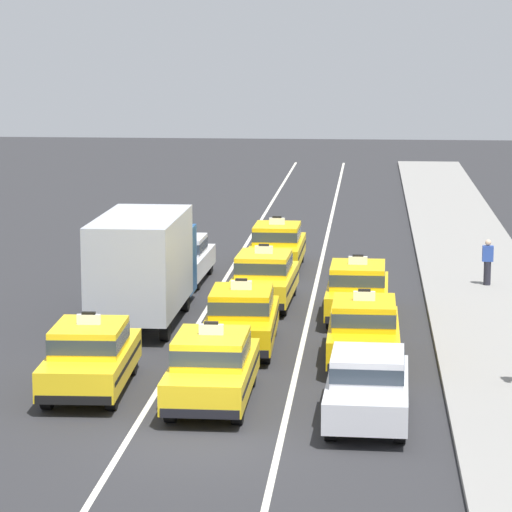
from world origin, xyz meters
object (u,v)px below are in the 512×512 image
Objects in this scene: taxi_center_fourth at (277,245)px; pedestrian_mid_block at (488,262)px; taxi_center_second at (242,317)px; taxi_right_third at (358,289)px; taxi_center_third at (264,277)px; taxi_right_second at (364,329)px; sedan_right_nearest at (368,384)px; box_truck_left_second at (145,262)px; sedan_left_third at (181,257)px; taxi_left_nearest at (90,356)px; taxi_center_nearest at (212,367)px.

taxi_center_fourth is 7.89m from pedestrian_mid_block.
taxi_center_second is 5.14m from taxi_right_third.
taxi_center_third is 1.01× the size of taxi_right_second.
taxi_center_fourth is at bearing 100.28° from sedan_right_nearest.
taxi_center_second is 1.00× the size of taxi_center_third.
pedestrian_mid_block is at bearing 75.61° from sedan_right_nearest.
taxi_right_third is (3.07, 4.12, 0.00)m from taxi_center_second.
box_truck_left_second is at bearing 135.55° from taxi_center_second.
taxi_right_second reaches higher than sedan_left_third.
taxi_left_nearest is 1.01× the size of taxi_right_third.
taxi_right_second is at bearing -19.22° from taxi_center_second.
taxi_left_nearest and taxi_center_nearest have the same top height.
taxi_right_third is 6.46m from pedestrian_mid_block.
taxi_center_third is 1.01× the size of taxi_center_fourth.
box_truck_left_second is at bearing 90.13° from taxi_left_nearest.
taxi_center_nearest is 0.99× the size of taxi_center_third.
taxi_left_nearest is 10.62m from taxi_right_third.
taxi_center_fourth is at bearing 40.27° from sedan_left_third.
box_truck_left_second is (-0.02, 7.60, 0.90)m from taxi_left_nearest.
taxi_left_nearest is at bearing 165.56° from taxi_center_nearest.
taxi_center_second and taxi_right_second have the same top height.
box_truck_left_second reaches higher than taxi_center_second.
box_truck_left_second is 9.55m from taxi_center_fourth.
taxi_center_third is at bearing 88.58° from taxi_center_nearest.
pedestrian_mid_block is (7.26, -3.08, 0.05)m from taxi_center_fourth.
sedan_left_third is 0.95× the size of taxi_right_second.
taxi_center_second is at bearing 160.78° from taxi_right_second.
taxi_center_fourth is at bearing 110.73° from taxi_right_third.
sedan_right_nearest is at bearing -79.72° from taxi_center_fourth.
taxi_center_nearest is 2.98× the size of pedestrian_mid_block.
taxi_center_nearest is 1.00× the size of taxi_right_third.
sedan_right_nearest is 15.81m from pedestrian_mid_block.
taxi_left_nearest is 1.01× the size of taxi_right_second.
taxi_right_second is 2.97× the size of pedestrian_mid_block.
sedan_left_third is 10.38m from pedestrian_mid_block.
pedestrian_mid_block is (10.49, 13.46, 0.05)m from taxi_left_nearest.
sedan_left_third is at bearing 120.92° from taxi_right_second.
taxi_center_fourth is at bearing 70.06° from box_truck_left_second.
taxi_center_fourth reaches higher than sedan_left_third.
pedestrian_mid_block is (10.37, -0.45, 0.08)m from sedan_left_third.
taxi_center_nearest reaches higher than pedestrian_mid_block.
taxi_center_third is (3.28, 10.28, 0.00)m from taxi_left_nearest.
taxi_left_nearest is at bearing -125.11° from taxi_center_second.
taxi_left_nearest is 10.79m from taxi_center_third.
pedestrian_mid_block is (10.51, 5.86, -0.85)m from box_truck_left_second.
taxi_center_second and taxi_center_third have the same top height.
taxi_center_third is at bearing 114.54° from taxi_right_second.
taxi_center_second is 3.48m from taxi_right_second.
taxi_center_nearest and taxi_center_third have the same top height.
taxi_right_third is (6.11, -5.30, 0.03)m from sedan_left_third.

